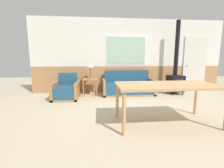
% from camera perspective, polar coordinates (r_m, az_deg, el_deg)
% --- Properties ---
extents(ground_plane, '(16.00, 16.00, 0.00)m').
position_cam_1_polar(ground_plane, '(3.45, 15.93, -11.72)').
color(ground_plane, beige).
extents(wall_back, '(7.20, 0.09, 2.70)m').
position_cam_1_polar(wall_back, '(5.76, 6.81, 10.56)').
color(wall_back, '#AD7A4C').
rests_on(wall_back, ground_plane).
extents(couch, '(1.78, 0.76, 0.83)m').
position_cam_1_polar(couch, '(5.32, 6.11, -1.25)').
color(couch, '#9E7042').
rests_on(couch, ground_plane).
extents(armchair, '(0.76, 0.84, 0.79)m').
position_cam_1_polar(armchair, '(4.93, -17.03, -2.63)').
color(armchair, '#9E7042').
rests_on(armchair, ground_plane).
extents(side_table, '(0.51, 0.51, 0.58)m').
position_cam_1_polar(side_table, '(5.20, -8.29, 0.88)').
color(side_table, '#9E7042').
rests_on(side_table, ground_plane).
extents(table_lamp, '(0.26, 0.26, 0.53)m').
position_cam_1_polar(table_lamp, '(5.24, -8.30, 6.93)').
color(table_lamp, '#4C3823').
rests_on(table_lamp, side_table).
extents(book_stack, '(0.19, 0.17, 0.04)m').
position_cam_1_polar(book_stack, '(5.08, -8.37, 2.15)').
color(book_stack, gold).
rests_on(book_stack, side_table).
extents(dining_table, '(1.89, 0.94, 0.76)m').
position_cam_1_polar(dining_table, '(2.99, 20.23, -1.37)').
color(dining_table, tan).
rests_on(dining_table, ground_plane).
extents(wood_stove, '(0.49, 0.49, 2.55)m').
position_cam_1_polar(wood_stove, '(5.81, 23.06, 2.93)').
color(wood_stove, black).
rests_on(wood_stove, ground_plane).
extents(entry_door, '(0.92, 0.09, 2.08)m').
position_cam_1_polar(entry_door, '(6.73, 28.85, 6.58)').
color(entry_door, silver).
rests_on(entry_door, ground_plane).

